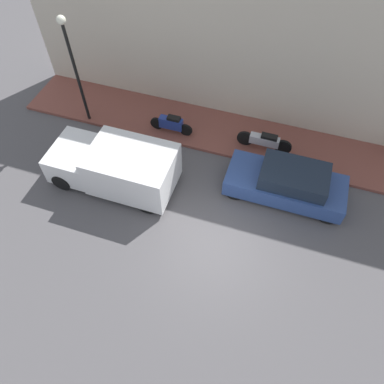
{
  "coord_description": "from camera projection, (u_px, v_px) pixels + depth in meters",
  "views": [
    {
      "loc": [
        -6.08,
        -1.22,
        10.98
      ],
      "look_at": [
        1.35,
        1.23,
        0.6
      ],
      "focal_mm": 35.0,
      "sensor_mm": 36.0,
      "label": 1
    }
  ],
  "objects": [
    {
      "name": "scooter_silver",
      "position": [
        265.0,
        141.0,
        14.56
      ],
      "size": [
        0.3,
        2.16,
        0.75
      ],
      "color": "#B7B7BF",
      "rests_on": "sidewalk"
    },
    {
      "name": "building_facade",
      "position": [
        269.0,
        46.0,
        13.44
      ],
      "size": [
        0.3,
        19.46,
        6.82
      ],
      "color": "beige",
      "rests_on": "ground_plane"
    },
    {
      "name": "parked_car",
      "position": [
        287.0,
        183.0,
        13.18
      ],
      "size": [
        1.72,
        4.18,
        1.35
      ],
      "color": "#2D4784",
      "rests_on": "ground_plane"
    },
    {
      "name": "delivery_van",
      "position": [
        115.0,
        166.0,
        13.36
      ],
      "size": [
        2.08,
        4.56,
        1.69
      ],
      "color": "white",
      "rests_on": "ground_plane"
    },
    {
      "name": "sidewalk",
      "position": [
        249.0,
        138.0,
        15.32
      ],
      "size": [
        2.45,
        19.46,
        0.13
      ],
      "color": "brown",
      "rests_on": "ground_plane"
    },
    {
      "name": "ground_plane",
      "position": [
        214.0,
        243.0,
        12.47
      ],
      "size": [
        60.0,
        60.0,
        0.0
      ],
      "primitive_type": "plane",
      "color": "#514F51"
    },
    {
      "name": "motorcycle_blue",
      "position": [
        171.0,
        124.0,
        15.14
      ],
      "size": [
        0.3,
        1.8,
        0.8
      ],
      "color": "navy",
      "rests_on": "sidewalk"
    },
    {
      "name": "streetlamp",
      "position": [
        72.0,
        58.0,
        13.65
      ],
      "size": [
        0.32,
        0.32,
        4.49
      ],
      "color": "black",
      "rests_on": "sidewalk"
    }
  ]
}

